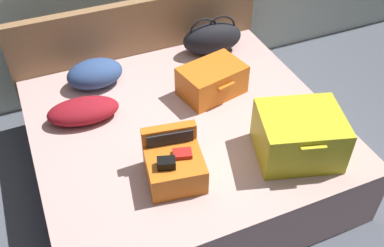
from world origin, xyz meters
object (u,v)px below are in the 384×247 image
(hard_case_large, at_px, (299,135))
(pillow_near_headboard, at_px, (83,111))
(bed, at_px, (184,147))
(hard_case_medium, at_px, (212,81))
(pillow_center_head, at_px, (95,74))
(duffel_bag, at_px, (212,38))
(hard_case_small, at_px, (174,164))

(hard_case_large, relative_size, pillow_near_headboard, 1.23)
(bed, relative_size, hard_case_medium, 3.98)
(pillow_center_head, bearing_deg, hard_case_large, -50.68)
(duffel_bag, relative_size, pillow_near_headboard, 1.05)
(bed, xyz_separation_m, hard_case_medium, (0.30, 0.22, 0.35))
(bed, xyz_separation_m, pillow_center_head, (-0.44, 0.64, 0.34))
(hard_case_small, height_order, duffel_bag, duffel_bag)
(hard_case_medium, bearing_deg, bed, -156.79)
(pillow_near_headboard, relative_size, pillow_center_head, 1.17)
(hard_case_large, bearing_deg, hard_case_medium, 123.03)
(hard_case_small, relative_size, pillow_center_head, 0.94)
(hard_case_small, xyz_separation_m, duffel_bag, (0.77, 1.13, 0.02))
(hard_case_medium, relative_size, pillow_near_headboard, 1.04)
(hard_case_large, height_order, hard_case_medium, hard_case_large)
(hard_case_small, bearing_deg, pillow_center_head, 110.02)
(duffel_bag, distance_m, pillow_center_head, 0.97)
(bed, height_order, hard_case_large, hard_case_large)
(hard_case_medium, height_order, hard_case_small, hard_case_small)
(hard_case_medium, distance_m, pillow_near_headboard, 0.91)
(pillow_center_head, bearing_deg, pillow_near_headboard, -115.61)
(duffel_bag, distance_m, pillow_near_headboard, 1.21)
(hard_case_small, xyz_separation_m, pillow_center_head, (-0.20, 1.07, -0.01))
(hard_case_small, bearing_deg, pillow_near_headboard, 126.58)
(hard_case_medium, xyz_separation_m, pillow_center_head, (-0.74, 0.42, -0.01))
(duffel_bag, xyz_separation_m, pillow_center_head, (-0.97, -0.06, -0.03))
(pillow_near_headboard, bearing_deg, duffel_bag, 20.01)
(hard_case_large, relative_size, duffel_bag, 1.17)
(hard_case_medium, xyz_separation_m, pillow_near_headboard, (-0.91, 0.07, -0.04))
(pillow_near_headboard, bearing_deg, bed, -25.71)
(bed, bearing_deg, pillow_center_head, 124.27)
(hard_case_small, distance_m, pillow_center_head, 1.09)
(duffel_bag, bearing_deg, hard_case_medium, -115.23)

